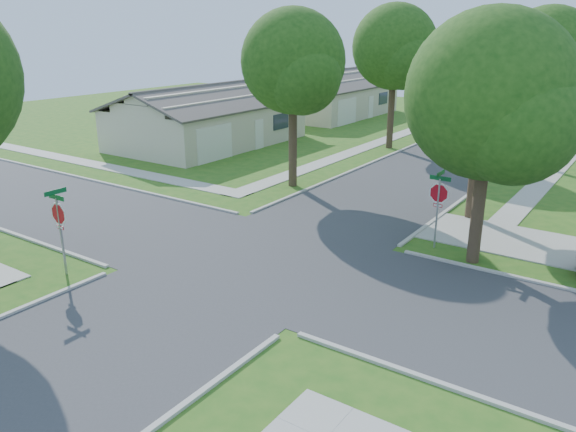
# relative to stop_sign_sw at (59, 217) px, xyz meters

# --- Properties ---
(ground) EXTENTS (100.00, 100.00, 0.00)m
(ground) POSITION_rel_stop_sign_sw_xyz_m (4.70, 4.70, -2.03)
(ground) COLOR #2A5C19
(ground) RESTS_ON ground
(road_ns) EXTENTS (7.00, 100.00, 0.02)m
(road_ns) POSITION_rel_stop_sign_sw_xyz_m (4.70, 4.70, -2.03)
(road_ns) COLOR #333335
(road_ns) RESTS_ON ground
(sidewalk_ne) EXTENTS (1.20, 40.00, 0.04)m
(sidewalk_ne) POSITION_rel_stop_sign_sw_xyz_m (10.80, 30.70, -2.01)
(sidewalk_ne) COLOR #9E9B91
(sidewalk_ne) RESTS_ON ground
(sidewalk_nw) EXTENTS (1.20, 40.00, 0.04)m
(sidewalk_nw) POSITION_rel_stop_sign_sw_xyz_m (-1.40, 30.70, -2.01)
(sidewalk_nw) COLOR #9E9B91
(sidewalk_nw) RESTS_ON ground
(driveway) EXTENTS (8.80, 3.60, 0.05)m
(driveway) POSITION_rel_stop_sign_sw_xyz_m (12.60, 11.80, -2.01)
(driveway) COLOR #9E9B91
(driveway) RESTS_ON ground
(stop_sign_sw) EXTENTS (1.05, 0.80, 2.98)m
(stop_sign_sw) POSITION_rel_stop_sign_sw_xyz_m (0.00, 0.00, 0.00)
(stop_sign_sw) COLOR gray
(stop_sign_sw) RESTS_ON ground
(stop_sign_ne) EXTENTS (1.05, 0.80, 2.98)m
(stop_sign_ne) POSITION_rel_stop_sign_sw_xyz_m (9.40, 9.40, 0.00)
(stop_sign_ne) COLOR gray
(stop_sign_ne) RESTS_ON ground
(tree_e_near) EXTENTS (4.97, 4.80, 8.28)m
(tree_e_near) POSITION_rel_stop_sign_sw_xyz_m (9.45, 13.71, 3.61)
(tree_e_near) COLOR #38281C
(tree_e_near) RESTS_ON ground
(tree_e_mid) EXTENTS (5.59, 5.40, 9.21)m
(tree_e_mid) POSITION_rel_stop_sign_sw_xyz_m (9.46, 25.71, 4.22)
(tree_e_mid) COLOR #38281C
(tree_e_mid) RESTS_ON ground
(tree_w_near) EXTENTS (5.38, 5.20, 8.97)m
(tree_w_near) POSITION_rel_stop_sign_sw_xyz_m (0.06, 13.71, 4.08)
(tree_w_near) COLOR #38281C
(tree_w_near) RESTS_ON ground
(tree_w_mid) EXTENTS (5.80, 5.60, 9.56)m
(tree_w_mid) POSITION_rel_stop_sign_sw_xyz_m (0.06, 25.71, 4.46)
(tree_w_mid) COLOR #38281C
(tree_w_mid) RESTS_ON ground
(tree_w_far) EXTENTS (4.76, 4.60, 8.04)m
(tree_w_far) POSITION_rel_stop_sign_sw_xyz_m (0.05, 38.71, 3.48)
(tree_w_far) COLOR #38281C
(tree_w_far) RESTS_ON ground
(tree_ne_corner) EXTENTS (5.80, 5.60, 8.66)m
(tree_ne_corner) POSITION_rel_stop_sign_sw_xyz_m (11.06, 8.91, 3.56)
(tree_ne_corner) COLOR #38281C
(tree_ne_corner) RESTS_ON ground
(house_nw_near) EXTENTS (8.42, 13.60, 4.23)m
(house_nw_near) POSITION_rel_stop_sign_sw_xyz_m (-11.29, 19.70, -0.51)
(house_nw_near) COLOR #B2A58D
(house_nw_near) RESTS_ON ground
(house_nw_far) EXTENTS (8.42, 13.60, 4.23)m
(house_nw_far) POSITION_rel_stop_sign_sw_xyz_m (-11.29, 36.70, -0.51)
(house_nw_far) COLOR #B2A58D
(house_nw_far) RESTS_ON ground
(car_curb_east) EXTENTS (2.09, 4.86, 1.64)m
(car_curb_east) POSITION_rel_stop_sign_sw_xyz_m (6.17, 32.55, -1.21)
(car_curb_east) COLOR black
(car_curb_east) RESTS_ON ground
(car_curb_west) EXTENTS (2.68, 5.21, 1.44)m
(car_curb_west) POSITION_rel_stop_sign_sw_xyz_m (2.55, 50.60, -1.31)
(car_curb_west) COLOR black
(car_curb_west) RESTS_ON ground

